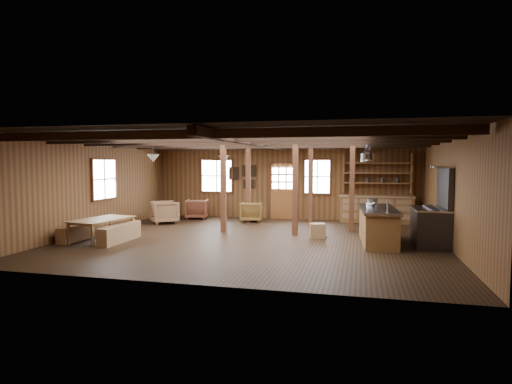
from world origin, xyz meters
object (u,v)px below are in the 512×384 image
commercial_range (432,220)px  kitchen_island (378,225)px  dining_table (103,230)px  armchair_a (197,209)px  armchair_c (165,212)px  armchair_b (252,212)px

commercial_range → kitchen_island: bearing=179.3°
dining_table → armchair_a: 4.95m
armchair_c → commercial_range: bearing=-143.3°
armchair_a → armchair_c: size_ratio=0.93×
kitchen_island → armchair_a: (-6.44, 3.44, -0.11)m
kitchen_island → dining_table: kitchen_island is taller
commercial_range → dining_table: 8.67m
dining_table → armchair_c: armchair_c is taller
kitchen_island → armchair_c: size_ratio=2.95×
kitchen_island → armchair_a: 7.31m
armchair_a → armchair_c: (-0.65, -1.39, 0.03)m
kitchen_island → commercial_range: size_ratio=1.25×
commercial_range → armchair_a: size_ratio=2.53×
commercial_range → armchair_a: 8.52m
commercial_range → armchair_b: size_ratio=2.61×
kitchen_island → armchair_a: kitchen_island is taller
dining_table → armchair_a: bearing=-0.4°
dining_table → armchair_b: armchair_b is taller
kitchen_island → dining_table: 7.35m
kitchen_island → commercial_range: bearing=-4.3°
armchair_a → armchair_b: armchair_a is taller
dining_table → commercial_range: bearing=-72.0°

